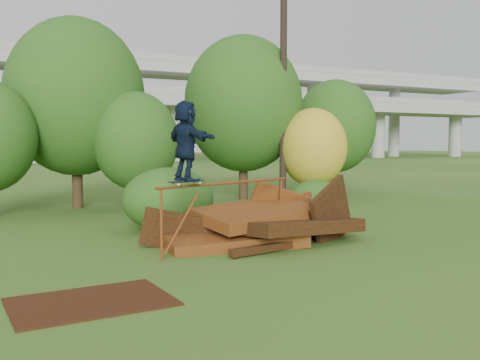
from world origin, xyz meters
name	(u,v)px	position (x,y,z in m)	size (l,w,h in m)	color
ground	(314,258)	(0.00, 0.00, 0.00)	(240.00, 240.00, 0.00)	#2D5116
scrap_pile	(262,226)	(-0.12, 2.10, 0.43)	(5.74, 3.09, 2.06)	#451F0C
grind_rail	(228,195)	(-1.14, 1.94, 1.25)	(4.09, 1.57, 1.58)	brown
skateboard	(186,182)	(-2.38, 1.49, 1.65)	(0.89, 0.52, 0.09)	black
skater	(186,141)	(-2.38, 1.49, 2.54)	(1.62, 0.52, 1.75)	black
flat_plate	(91,302)	(-4.96, -1.11, 0.01)	(2.41, 1.72, 0.03)	#35180B
tree_1	(76,97)	(-3.00, 11.48, 4.22)	(5.17, 5.17, 7.20)	black
tree_2	(136,141)	(-1.27, 9.46, 2.56)	(3.08, 3.08, 4.34)	black
tree_3	(243,104)	(4.09, 11.44, 4.18)	(5.16, 5.16, 7.16)	black
tree_4	(313,147)	(6.22, 9.18, 2.30)	(2.86, 2.86, 3.95)	black
tree_5	(335,126)	(9.54, 12.14, 3.31)	(3.99, 3.99, 5.61)	black
shrub_left	(168,199)	(-1.65, 4.83, 0.90)	(2.61, 2.41, 1.81)	#264813
shrub_right	(316,200)	(3.33, 4.77, 0.65)	(1.83, 1.68, 1.30)	#264813
utility_pole	(283,65)	(4.88, 9.39, 5.65)	(1.40, 0.28, 11.15)	black
freeway_overpass	(28,80)	(0.00, 62.92, 10.32)	(160.00, 15.00, 13.70)	gray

